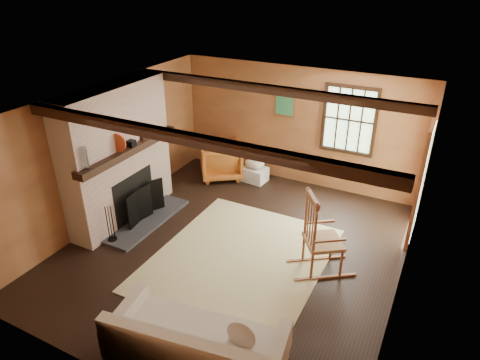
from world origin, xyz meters
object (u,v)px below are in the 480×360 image
Objects in this scene: rocking_chair at (320,239)px; armchair at (221,160)px; fireplace at (119,161)px; sofa at (196,351)px; laundry_basket at (255,174)px.

rocking_chair is 3.53m from armchair.
fireplace reaches higher than sofa.
rocking_chair reaches higher than laundry_basket.
armchair is (0.74, 2.20, -0.71)m from fireplace.
sofa is at bearing 128.93° from rocking_chair.
fireplace is at bearing 35.88° from armchair.
laundry_basket is at bearing 155.06° from armchair.
laundry_basket is (-2.11, 2.22, -0.40)m from rocking_chair.
fireplace is 1.85× the size of rocking_chair.
laundry_basket is 0.79m from armchair.
sofa is at bearing 80.76° from armchair.
rocking_chair is at bearing 65.85° from sofa.
fireplace is at bearing 56.63° from rocking_chair.
armchair is at bearing 71.39° from fireplace.
laundry_basket is at bearing 57.70° from fireplace.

